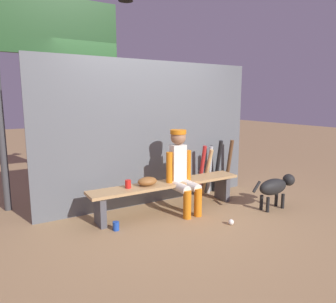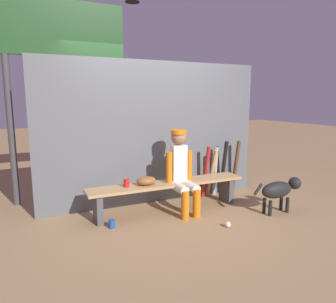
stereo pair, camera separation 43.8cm
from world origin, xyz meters
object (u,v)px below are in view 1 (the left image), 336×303
Objects in this scene: player_seated at (182,168)px; dugout_bench at (168,189)px; bat_aluminum_silver at (210,170)px; bat_wood_tan at (207,172)px; bat_wood_dark at (229,165)px; dog at (276,187)px; bat_aluminum_black at (218,167)px; cup_on_bench at (128,184)px; baseball_glove at (147,181)px; cup_on_ground at (116,226)px; scoreboard at (61,51)px; baseball at (231,222)px; bat_aluminum_red at (201,171)px.

dugout_bench is at bearing 148.21° from player_seated.
bat_wood_tan is at bearing -148.97° from bat_aluminum_silver.
player_seated reaches higher than bat_wood_dark.
bat_aluminum_black is at bearing 103.00° from dog.
cup_on_bench reaches higher than dog.
baseball_glove is at bearing 168.15° from player_seated.
scoreboard is (-0.23, 1.49, 2.27)m from cup_on_ground.
bat_wood_dark is 1.05m from dog.
bat_aluminum_silver is at bearing 64.09° from baseball.
baseball_glove is at bearing 132.56° from baseball.
bat_wood_dark is at bearing -5.20° from bat_aluminum_silver.
baseball_glove is 1.30m from bat_wood_tan.
bat_aluminum_silver is (0.23, 0.07, -0.02)m from bat_aluminum_red.
bat_aluminum_red reaches higher than baseball_glove.
player_seated is 1.44× the size of bat_aluminum_silver.
player_seated reaches higher than baseball_glove.
bat_wood_tan is 0.88× the size of bat_wood_dark.
baseball is at bearing -23.97° from cup_on_ground.
cup_on_ground is at bearing -162.26° from bat_aluminum_red.
player_seated is 2.52m from scoreboard.
dog is at bearing -70.15° from bat_aluminum_silver.
scoreboard is at bearing 158.92° from bat_aluminum_black.
baseball is at bearing -47.44° from baseball_glove.
dugout_bench is 0.70× the size of scoreboard.
dugout_bench is at bearing -159.95° from bat_aluminum_red.
scoreboard reaches higher than dog.
bat_aluminum_red is 0.12m from bat_wood_tan.
cup_on_ground is at bearing -164.41° from dugout_bench.
player_seated is 0.36× the size of scoreboard.
baseball is (0.78, -0.85, -0.46)m from baseball_glove.
bat_aluminum_red is at bearing 20.05° from dugout_bench.
bat_aluminum_red is 1.27m from baseball.
baseball_glove reaches higher than baseball.
bat_aluminum_black reaches higher than baseball_glove.
bat_aluminum_silver is 0.40m from bat_wood_dark.
dog is at bearing -21.94° from baseball_glove.
bat_wood_dark is at bearing 3.48° from bat_wood_tan.
bat_aluminum_red is at bearing -173.96° from bat_aluminum_black.
dog reaches higher than baseball.
baseball_glove is 0.32× the size of bat_aluminum_red.
cup_on_ground is at bearing -81.15° from scoreboard.
bat_wood_dark is at bearing 10.68° from baseball_glove.
scoreboard is at bearing 98.85° from cup_on_ground.
bat_aluminum_black is at bearing 12.51° from baseball_glove.
baseball_glove is 0.08× the size of scoreboard.
bat_aluminum_silver is 0.98× the size of dog.
bat_aluminum_silver reaches higher than cup_on_bench.
bat_aluminum_black is at bearing 9.97° from cup_on_bench.
player_seated is at bearing -31.79° from dugout_bench.
scoreboard reaches higher than bat_wood_tan.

